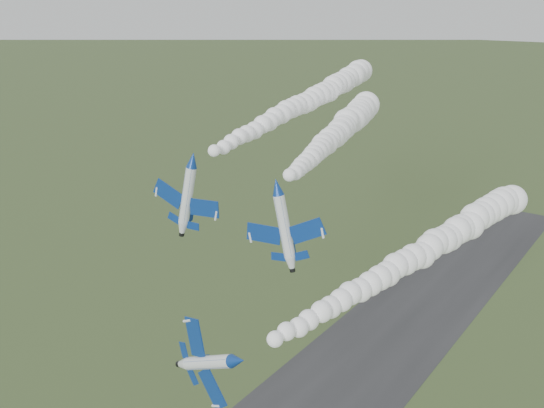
{
  "coord_description": "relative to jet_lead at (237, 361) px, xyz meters",
  "views": [
    {
      "loc": [
        44.25,
        -40.41,
        66.88
      ],
      "look_at": [
        2.44,
        17.97,
        42.29
      ],
      "focal_mm": 40.0,
      "sensor_mm": 36.0,
      "label": 1
    }
  ],
  "objects": [
    {
      "name": "smoke_trail_jet_pair_left",
      "position": [
        -28.68,
        57.11,
        15.59
      ],
      "size": [
        17.43,
        72.27,
        5.34
      ],
      "primitive_type": null,
      "rotation": [
        0.0,
        0.0,
        0.17
      ],
      "color": "white"
    },
    {
      "name": "jet_pair_right",
      "position": [
        -8.68,
        19.09,
        11.8
      ],
      "size": [
        10.57,
        12.5,
        3.55
      ],
      "rotation": [
        0.0,
        -0.19,
        0.29
      ],
      "color": "white"
    },
    {
      "name": "smoke_trail_jet_pair_right",
      "position": [
        -17.01,
        48.23,
        12.37
      ],
      "size": [
        21.12,
        54.16,
        5.56
      ],
      "primitive_type": null,
      "rotation": [
        0.0,
        0.0,
        0.29
      ],
      "color": "white"
    },
    {
      "name": "smoke_trail_jet_lead",
      "position": [
        5.86,
        30.35,
        2.13
      ],
      "size": [
        12.89,
        55.54,
        4.69
      ],
      "primitive_type": null,
      "rotation": [
        0.0,
        0.0,
        -0.15
      ],
      "color": "white"
    },
    {
      "name": "jet_lead",
      "position": [
        0.0,
        0.0,
        0.0
      ],
      "size": [
        5.26,
        12.41,
        9.18
      ],
      "rotation": [
        0.0,
        1.1,
        -0.15
      ],
      "color": "white"
    },
    {
      "name": "jet_pair_left",
      "position": [
        -22.27,
        18.37,
        13.35
      ],
      "size": [
        10.71,
        12.92,
        3.7
      ],
      "rotation": [
        0.0,
        0.21,
        0.17
      ],
      "color": "white"
    }
  ]
}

